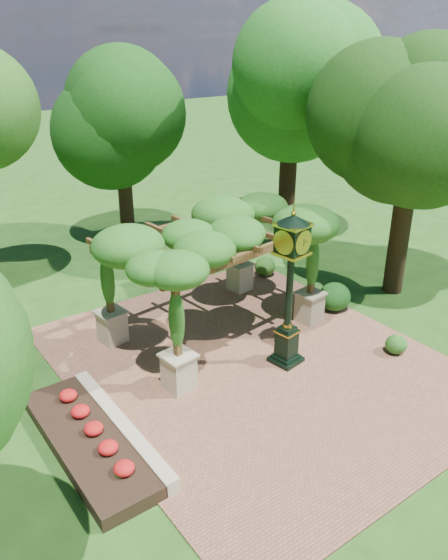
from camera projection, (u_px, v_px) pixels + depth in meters
ground at (275, 379)px, 15.65m from camera, size 120.00×120.00×0.00m
brick_plaza at (253, 363)px, 16.37m from camera, size 10.00×12.00×0.04m
border_wall at (121, 426)px, 13.47m from camera, size 0.35×5.00×0.40m
flower_bed at (87, 442)px, 13.00m from camera, size 1.50×5.00×0.36m
pedestal_clock at (290, 277)px, 15.26m from camera, size 1.06×1.06×4.70m
pergola at (213, 236)px, 16.70m from camera, size 6.98×4.84×4.12m
sundial at (153, 273)px, 21.22m from camera, size 0.81×0.81×1.12m
shrub_front at (396, 344)px, 16.73m from camera, size 0.70×0.70×0.59m
shrub_mid at (335, 297)px, 19.25m from camera, size 1.46×1.46×1.00m
shrub_back at (265, 267)px, 22.01m from camera, size 1.08×1.08×0.76m
tree_north at (120, 128)px, 24.43m from camera, size 4.64×4.64×7.44m
tree_east_far at (292, 88)px, 22.89m from camera, size 5.43×5.43×10.02m
tree_east_near at (416, 121)px, 18.32m from camera, size 4.55×4.55×9.22m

